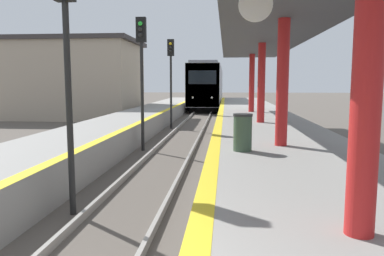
{
  "coord_description": "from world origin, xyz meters",
  "views": [
    {
      "loc": [
        1.93,
        -2.25,
        2.55
      ],
      "look_at": [
        0.32,
        15.55,
        0.4
      ],
      "focal_mm": 35.0,
      "sensor_mm": 36.0,
      "label": 1
    }
  ],
  "objects_px": {
    "signal_mid": "(142,59)",
    "signal_far": "(171,67)",
    "signal_near": "(66,35)",
    "train": "(209,86)",
    "trash_bin": "(243,132)"
  },
  "relations": [
    {
      "from": "signal_near",
      "to": "signal_far",
      "type": "distance_m",
      "value": 13.9
    },
    {
      "from": "signal_near",
      "to": "signal_mid",
      "type": "height_order",
      "value": "same"
    },
    {
      "from": "signal_near",
      "to": "signal_far",
      "type": "xyz_separation_m",
      "value": [
        -0.1,
        13.9,
        0.0
      ]
    },
    {
      "from": "signal_far",
      "to": "trash_bin",
      "type": "relative_size",
      "value": 5.51
    },
    {
      "from": "signal_near",
      "to": "trash_bin",
      "type": "xyz_separation_m",
      "value": [
        3.36,
        2.13,
        -2.05
      ]
    },
    {
      "from": "signal_mid",
      "to": "signal_far",
      "type": "bearing_deg",
      "value": 89.46
    },
    {
      "from": "signal_mid",
      "to": "signal_far",
      "type": "relative_size",
      "value": 1.0
    },
    {
      "from": "signal_near",
      "to": "signal_far",
      "type": "bearing_deg",
      "value": 90.4
    },
    {
      "from": "train",
      "to": "signal_mid",
      "type": "relative_size",
      "value": 4.47
    },
    {
      "from": "signal_mid",
      "to": "signal_far",
      "type": "height_order",
      "value": "same"
    },
    {
      "from": "signal_near",
      "to": "train",
      "type": "bearing_deg",
      "value": 88.31
    },
    {
      "from": "signal_far",
      "to": "trash_bin",
      "type": "bearing_deg",
      "value": -73.62
    },
    {
      "from": "signal_near",
      "to": "signal_mid",
      "type": "bearing_deg",
      "value": 91.34
    },
    {
      "from": "signal_far",
      "to": "signal_mid",
      "type": "bearing_deg",
      "value": -90.54
    },
    {
      "from": "train",
      "to": "trash_bin",
      "type": "distance_m",
      "value": 32.67
    }
  ]
}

